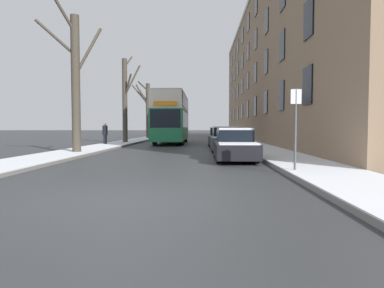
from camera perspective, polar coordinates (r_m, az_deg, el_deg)
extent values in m
plane|color=#303335|center=(7.13, -11.57, -9.01)|extent=(320.00, 320.00, 0.00)
cube|color=slate|center=(60.21, -4.90, 1.48)|extent=(2.48, 130.00, 0.13)
cube|color=silver|center=(60.21, -4.90, 1.55)|extent=(2.46, 130.00, 0.03)
cube|color=slate|center=(59.92, 5.36, 1.47)|extent=(2.48, 130.00, 0.13)
cube|color=silver|center=(59.92, 5.36, 1.54)|extent=(2.46, 130.00, 0.03)
cube|color=#8C7056|center=(39.49, 16.01, 11.93)|extent=(9.00, 54.66, 15.57)
cube|color=black|center=(17.27, 18.70, 9.22)|extent=(0.08, 1.40, 1.80)
cube|color=black|center=(22.41, 14.68, 7.77)|extent=(0.08, 1.40, 1.80)
cube|color=black|center=(27.63, 12.19, 6.84)|extent=(0.08, 1.40, 1.80)
cube|color=black|center=(32.89, 10.50, 6.20)|extent=(0.08, 1.40, 1.80)
cube|color=black|center=(38.18, 9.28, 5.73)|extent=(0.08, 1.40, 1.80)
cube|color=black|center=(43.47, 8.36, 5.38)|extent=(0.08, 1.40, 1.80)
cube|color=black|center=(48.78, 7.64, 5.10)|extent=(0.08, 1.40, 1.80)
cube|color=black|center=(54.10, 7.06, 4.88)|extent=(0.08, 1.40, 1.80)
cube|color=black|center=(59.42, 6.58, 4.69)|extent=(0.08, 1.40, 1.80)
cube|color=black|center=(17.89, 18.86, 19.18)|extent=(0.08, 1.40, 1.80)
cube|color=black|center=(22.90, 14.78, 15.55)|extent=(0.08, 1.40, 1.80)
cube|color=black|center=(28.03, 12.26, 13.20)|extent=(0.08, 1.40, 1.80)
cube|color=black|center=(33.23, 10.55, 11.57)|extent=(0.08, 1.40, 1.80)
cube|color=black|center=(38.46, 9.32, 10.37)|extent=(0.08, 1.40, 1.80)
cube|color=black|center=(43.73, 8.39, 9.46)|extent=(0.08, 1.40, 1.80)
cube|color=black|center=(49.01, 7.66, 8.74)|extent=(0.08, 1.40, 1.80)
cube|color=black|center=(54.30, 7.08, 8.16)|extent=(0.08, 1.40, 1.80)
cube|color=black|center=(59.60, 6.60, 7.68)|extent=(0.08, 1.40, 1.80)
cube|color=black|center=(28.76, 12.33, 19.32)|extent=(0.08, 1.40, 1.80)
cube|color=black|center=(33.84, 10.60, 16.79)|extent=(0.08, 1.40, 1.80)
cube|color=black|center=(39.00, 9.35, 14.91)|extent=(0.08, 1.40, 1.80)
cube|color=black|center=(44.20, 8.42, 13.47)|extent=(0.08, 1.40, 1.80)
cube|color=black|center=(49.43, 7.68, 12.33)|extent=(0.08, 1.40, 1.80)
cube|color=black|center=(54.68, 7.10, 11.41)|extent=(0.08, 1.40, 1.80)
cube|color=black|center=(59.95, 6.61, 10.65)|extent=(0.08, 1.40, 1.80)
cube|color=black|center=(34.73, 10.65, 21.78)|extent=(0.08, 1.40, 1.80)
cube|color=black|center=(39.77, 9.39, 19.30)|extent=(0.08, 1.40, 1.80)
cube|color=black|center=(44.88, 8.45, 17.38)|extent=(0.08, 1.40, 1.80)
cube|color=black|center=(50.04, 7.71, 15.85)|extent=(0.08, 1.40, 1.80)
cube|color=black|center=(55.23, 7.12, 14.61)|extent=(0.08, 1.40, 1.80)
cube|color=black|center=(60.46, 6.63, 13.58)|extent=(0.08, 1.40, 1.80)
cube|color=beige|center=(40.48, 9.41, 22.40)|extent=(0.12, 53.57, 0.44)
cylinder|color=#423A30|center=(19.28, -18.81, 9.22)|extent=(0.45, 0.45, 7.31)
cylinder|color=#423A30|center=(19.84, -16.89, 14.56)|extent=(1.30, 1.15, 2.72)
cylinder|color=#423A30|center=(19.67, -21.37, 20.84)|extent=(1.28, 1.64, 2.47)
cylinder|color=#423A30|center=(20.15, -21.81, 16.16)|extent=(2.22, 0.25, 1.98)
cylinder|color=#423A30|center=(30.64, -11.13, 6.97)|extent=(0.43, 0.43, 7.41)
cylinder|color=#423A30|center=(30.80, -9.92, 10.37)|extent=(1.45, 0.41, 2.72)
cylinder|color=#423A30|center=(30.28, -10.65, 9.55)|extent=(0.93, 1.03, 1.94)
cylinder|color=#423A30|center=(31.92, -10.59, 13.32)|extent=(0.43, 1.87, 1.33)
cylinder|color=#423A30|center=(42.79, -7.35, 5.42)|extent=(0.49, 0.49, 6.84)
cylinder|color=#423A30|center=(43.52, -8.65, 8.15)|extent=(2.27, 1.03, 2.53)
cylinder|color=#423A30|center=(42.60, -8.31, 8.01)|extent=(1.49, 1.09, 2.60)
cylinder|color=#423A30|center=(43.40, -6.57, 7.39)|extent=(1.21, 1.39, 1.38)
cylinder|color=#423A30|center=(42.75, -8.17, 9.54)|extent=(1.24, 0.98, 1.16)
cylinder|color=#423A30|center=(43.16, -8.07, 7.91)|extent=(1.29, 0.51, 1.64)
cylinder|color=#423A30|center=(54.52, -5.26, 4.52)|extent=(0.52, 0.52, 6.19)
cylinder|color=#423A30|center=(54.12, -4.74, 7.84)|extent=(1.37, 1.27, 1.91)
cylinder|color=#423A30|center=(55.49, -5.11, 7.32)|extent=(0.31, 1.82, 2.22)
cylinder|color=#423A30|center=(54.43, -4.22, 6.98)|extent=(2.17, 0.36, 2.27)
cylinder|color=#423A30|center=(55.13, -6.43, 7.77)|extent=(2.42, 0.76, 1.56)
cube|color=#1E7A47|center=(31.18, -3.39, 3.11)|extent=(2.55, 11.01, 2.56)
cube|color=silver|center=(31.26, -3.40, 6.72)|extent=(2.50, 10.79, 1.38)
cube|color=beige|center=(31.32, -3.40, 8.10)|extent=(2.50, 10.79, 0.12)
cube|color=black|center=(31.19, -3.39, 4.01)|extent=(2.58, 9.69, 1.33)
cube|color=black|center=(31.26, -3.40, 6.85)|extent=(2.58, 9.69, 1.05)
cube|color=black|center=(25.73, -4.49, 4.27)|extent=(2.30, 0.06, 1.40)
cube|color=orange|center=(25.78, -4.50, 6.78)|extent=(1.79, 0.05, 0.32)
cylinder|color=black|center=(28.04, -6.24, 0.95)|extent=(0.30, 1.10, 1.10)
cylinder|color=black|center=(27.82, -1.72, 0.95)|extent=(0.30, 1.10, 1.10)
cylinder|color=black|center=(34.37, -4.76, 1.29)|extent=(0.30, 1.10, 1.10)
cylinder|color=black|center=(34.19, -1.07, 1.30)|extent=(0.30, 1.10, 1.10)
cube|color=black|center=(15.21, 7.08, -0.91)|extent=(1.71, 4.59, 0.61)
cube|color=black|center=(15.37, 7.03, 1.31)|extent=(1.47, 2.30, 0.56)
cube|color=silver|center=(15.36, 7.04, 2.52)|extent=(1.44, 2.18, 0.09)
cube|color=silver|center=(13.57, 7.72, 0.07)|extent=(1.54, 1.20, 0.07)
cylinder|color=black|center=(13.80, 4.51, -1.86)|extent=(0.20, 0.67, 0.67)
cylinder|color=black|center=(13.95, 10.65, -1.85)|extent=(0.20, 0.67, 0.67)
cylinder|color=black|center=(16.55, 4.06, -1.08)|extent=(0.20, 0.67, 0.67)
cylinder|color=black|center=(16.67, 9.19, -1.08)|extent=(0.20, 0.67, 0.67)
cube|color=#474C56|center=(20.97, 5.62, 0.22)|extent=(1.77, 4.48, 0.68)
cube|color=black|center=(21.13, 5.60, 1.95)|extent=(1.52, 2.24, 0.57)
cube|color=silver|center=(21.12, 5.60, 2.83)|extent=(1.48, 2.13, 0.08)
cube|color=silver|center=(19.37, 5.94, 1.11)|extent=(1.59, 1.17, 0.06)
cylinder|color=black|center=(19.60, 3.62, -0.48)|extent=(0.20, 0.66, 0.66)
cylinder|color=black|center=(19.71, 8.12, -0.48)|extent=(0.20, 0.66, 0.66)
cylinder|color=black|center=(22.28, 3.40, -0.08)|extent=(0.20, 0.66, 0.66)
cylinder|color=black|center=(22.38, 7.36, -0.09)|extent=(0.20, 0.66, 0.66)
cube|color=#474C56|center=(26.44, 4.82, 0.68)|extent=(1.90, 4.02, 0.61)
cube|color=black|center=(26.59, 4.81, 2.02)|extent=(1.63, 2.01, 0.62)
cube|color=silver|center=(26.59, 4.81, 2.73)|extent=(1.59, 1.91, 0.05)
cube|color=silver|center=(25.01, 5.00, 1.30)|extent=(1.71, 1.05, 0.04)
cylinder|color=black|center=(25.21, 3.06, 0.26)|extent=(0.20, 0.67, 0.67)
cylinder|color=black|center=(25.31, 6.86, 0.26)|extent=(0.20, 0.67, 0.67)
cylinder|color=black|center=(27.62, 2.95, 0.48)|extent=(0.20, 0.67, 0.67)
cylinder|color=black|center=(27.71, 6.42, 0.48)|extent=(0.20, 0.67, 0.67)
cylinder|color=black|center=(27.63, -14.20, 0.58)|extent=(0.19, 0.19, 0.85)
cylinder|color=black|center=(27.47, -14.35, 0.57)|extent=(0.19, 0.19, 0.85)
cylinder|color=black|center=(27.53, -14.30, 2.22)|extent=(0.40, 0.40, 0.74)
sphere|color=tan|center=(27.53, -14.31, 3.23)|extent=(0.23, 0.23, 0.23)
cylinder|color=#4C4F54|center=(10.80, 16.85, 1.94)|extent=(0.07, 0.07, 2.63)
cube|color=silver|center=(10.82, 16.95, 7.58)|extent=(0.32, 0.02, 0.44)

